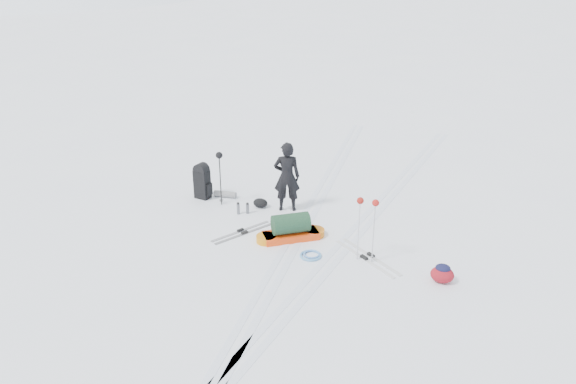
% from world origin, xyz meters
% --- Properties ---
extents(ground, '(200.00, 200.00, 0.00)m').
position_xyz_m(ground, '(0.00, 0.00, 0.00)').
color(ground, white).
rests_on(ground, ground).
extents(ski_tracks, '(3.38, 17.97, 0.01)m').
position_xyz_m(ski_tracks, '(0.61, 0.88, 0.00)').
color(ski_tracks, silver).
rests_on(ski_tracks, ground).
extents(skier, '(0.73, 0.60, 1.74)m').
position_xyz_m(skier, '(-0.68, 1.28, 0.87)').
color(skier, black).
rests_on(skier, ground).
extents(pulk_sled, '(1.53, 1.26, 0.60)m').
position_xyz_m(pulk_sled, '(-0.09, -0.13, 0.23)').
color(pulk_sled, '#E53D0D').
rests_on(pulk_sled, ground).
extents(expedition_rucksack, '(1.03, 0.49, 0.94)m').
position_xyz_m(expedition_rucksack, '(-2.90, 1.27, 0.44)').
color(expedition_rucksack, black).
rests_on(expedition_rucksack, ground).
extents(ski_poles_black, '(0.17, 0.19, 1.38)m').
position_xyz_m(ski_poles_black, '(-2.34, 1.05, 1.13)').
color(ski_poles_black, black).
rests_on(ski_poles_black, ground).
extents(ski_poles_silver, '(0.45, 0.14, 1.40)m').
position_xyz_m(ski_poles_silver, '(1.66, -0.53, 1.17)').
color(ski_poles_silver, silver).
rests_on(ski_poles_silver, ground).
extents(touring_skis_grey, '(1.01, 1.46, 0.06)m').
position_xyz_m(touring_skis_grey, '(-1.21, -0.22, 0.01)').
color(touring_skis_grey, gray).
rests_on(touring_skis_grey, ground).
extents(touring_skis_white, '(1.60, 1.33, 0.07)m').
position_xyz_m(touring_skis_white, '(1.70, -0.41, 0.01)').
color(touring_skis_white, silver).
rests_on(touring_skis_white, ground).
extents(rope_coil, '(0.56, 0.56, 0.06)m').
position_xyz_m(rope_coil, '(0.57, -0.73, 0.03)').
color(rope_coil, '#5090C3').
rests_on(rope_coil, ground).
extents(small_daypack, '(0.56, 0.52, 0.39)m').
position_xyz_m(small_daypack, '(3.23, -0.84, 0.19)').
color(small_daypack, maroon).
rests_on(small_daypack, ground).
extents(thermos_pair, '(0.29, 0.20, 0.30)m').
position_xyz_m(thermos_pair, '(-1.61, 0.70, 0.14)').
color(thermos_pair, slate).
rests_on(thermos_pair, ground).
extents(stuff_sack, '(0.37, 0.28, 0.23)m').
position_xyz_m(stuff_sack, '(-1.34, 1.19, 0.11)').
color(stuff_sack, black).
rests_on(stuff_sack, ground).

